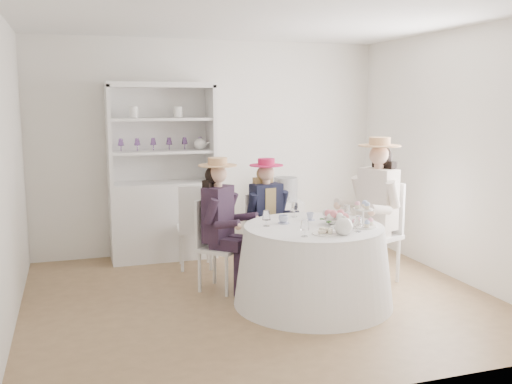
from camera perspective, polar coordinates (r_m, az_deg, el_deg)
name	(u,v)px	position (r m, az deg, el deg)	size (l,w,h in m)	color
ground	(259,297)	(5.78, 0.31, -10.48)	(4.50, 4.50, 0.00)	olive
ceiling	(259,17)	(5.50, 0.34, 17.07)	(4.50, 4.50, 0.00)	white
wall_back	(211,147)	(7.40, -4.57, 4.51)	(4.50, 4.50, 0.00)	white
wall_front	(359,195)	(3.65, 10.24, -0.29)	(4.50, 4.50, 0.00)	white
wall_left	(5,172)	(5.23, -23.79, 1.88)	(4.50, 4.50, 0.00)	white
wall_right	(457,156)	(6.54, 19.42, 3.43)	(4.50, 4.50, 0.00)	white
tea_table	(313,265)	(5.55, 5.73, -7.26)	(1.53, 1.53, 0.76)	white
hutch	(163,197)	(7.11, -9.32, -0.50)	(1.36, 0.70, 2.16)	silver
side_table	(285,225)	(7.46, 2.96, -3.36)	(0.42, 0.42, 0.66)	silver
hatbox	(286,189)	(7.37, 2.99, 0.29)	(0.30, 0.30, 0.30)	black
guest_left	(220,217)	(5.81, -3.60, -2.46)	(0.59, 0.58, 1.38)	silver
guest_mid	(267,210)	(6.31, 1.11, -1.81)	(0.49, 0.52, 1.31)	silver
guest_right	(376,201)	(6.19, 11.91, -0.93)	(0.65, 0.59, 1.56)	silver
spare_chair	(195,224)	(6.62, -6.08, -3.21)	(0.46, 0.46, 0.99)	silver
teacup_a	(284,220)	(5.52, 2.77, -2.80)	(0.09, 0.09, 0.07)	white
teacup_b	(310,217)	(5.69, 5.43, -2.49)	(0.07, 0.07, 0.07)	white
teacup_c	(335,218)	(5.66, 7.86, -2.59)	(0.09, 0.09, 0.07)	white
flower_bowl	(336,222)	(5.52, 7.99, -2.98)	(0.21, 0.21, 0.05)	white
flower_arrangement	(335,215)	(5.48, 7.88, -2.33)	(0.20, 0.20, 0.07)	#E8747F
table_teapot	(344,226)	(5.11, 8.77, -3.41)	(0.24, 0.17, 0.18)	white
sandwich_plate	(326,233)	(5.12, 6.98, -4.05)	(0.24, 0.24, 0.05)	white
cupcake_stand	(363,218)	(5.45, 10.62, -2.55)	(0.25, 0.25, 0.24)	white
stemware_set	(314,218)	(5.44, 5.81, -2.60)	(0.94, 0.91, 0.15)	white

